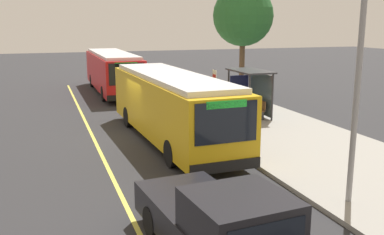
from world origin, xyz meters
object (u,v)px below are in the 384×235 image
transit_bus_main (171,105)px  route_sign_post (215,91)px  waiting_bench (255,108)px  transit_bus_second (113,71)px  pedestrian_commuter (218,98)px  pickup_truck (222,228)px

transit_bus_main → route_sign_post: bearing=113.0°
transit_bus_main → waiting_bench: bearing=116.0°
route_sign_post → waiting_bench: bearing=118.3°
transit_bus_second → pedestrian_commuter: size_ratio=6.73×
transit_bus_second → waiting_bench: (11.86, 5.65, -0.98)m
transit_bus_main → pickup_truck: bearing=-10.5°
waiting_bench → route_sign_post: route_sign_post is taller
transit_bus_main → pedestrian_commuter: transit_bus_main is taller
transit_bus_second → route_sign_post: (13.47, 2.66, 0.34)m
waiting_bench → route_sign_post: bearing=-61.7°
waiting_bench → route_sign_post: size_ratio=0.57×
pedestrian_commuter → transit_bus_second: bearing=-160.5°
pickup_truck → transit_bus_main: bearing=169.5°
waiting_bench → pedestrian_commuter: pedestrian_commuter is taller
waiting_bench → pedestrian_commuter: (-0.89, -1.76, 0.48)m
transit_bus_second → waiting_bench: 13.17m
transit_bus_second → route_sign_post: same height
transit_bus_second → waiting_bench: size_ratio=7.11×
route_sign_post → pedestrian_commuter: route_sign_post is taller
pickup_truck → waiting_bench: size_ratio=3.48×
transit_bus_main → pickup_truck: size_ratio=1.99×
pickup_truck → pedestrian_commuter: (-13.60, 5.51, 0.26)m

